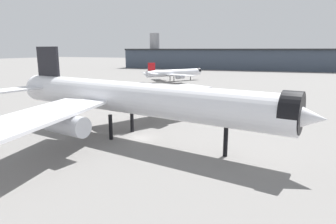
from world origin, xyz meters
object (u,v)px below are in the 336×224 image
at_px(airliner_near_gate, 131,98).
at_px(traffic_cone_wingtip, 74,106).
at_px(baggage_tug_wing, 182,100).
at_px(airliner_far_taxiway, 174,73).
at_px(traffic_cone_near_nose, 147,103).

distance_m(airliner_near_gate, traffic_cone_wingtip, 34.08).
relative_size(baggage_tug_wing, traffic_cone_wingtip, 5.37).
bearing_deg(airliner_far_taxiway, baggage_tug_wing, -122.45).
bearing_deg(baggage_tug_wing, traffic_cone_wingtip, -2.70).
bearing_deg(traffic_cone_near_nose, baggage_tug_wing, 22.66).
bearing_deg(traffic_cone_near_nose, airliner_far_taxiway, 104.95).
height_order(airliner_far_taxiway, traffic_cone_wingtip, airliner_far_taxiway).
bearing_deg(baggage_tug_wing, traffic_cone_near_nose, -14.40).
bearing_deg(traffic_cone_near_nose, traffic_cone_wingtip, -139.76).
bearing_deg(baggage_tug_wing, airliner_near_gate, 58.48).
bearing_deg(traffic_cone_wingtip, baggage_tug_wing, 34.36).
relative_size(airliner_near_gate, airliner_far_taxiway, 1.92).
xyz_separation_m(traffic_cone_near_nose, traffic_cone_wingtip, (-15.49, -13.11, -0.02)).
bearing_deg(traffic_cone_wingtip, airliner_near_gate, -32.03).
bearing_deg(airliner_near_gate, airliner_far_taxiway, 116.67).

